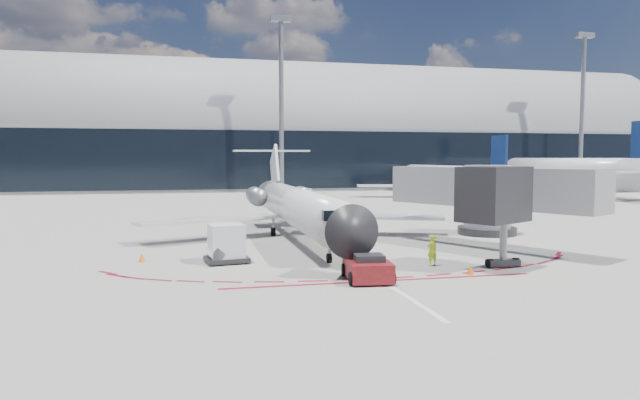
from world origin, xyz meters
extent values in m
plane|color=slate|center=(0.00, 0.00, 0.00)|extent=(260.00, 260.00, 0.00)
cube|color=silver|center=(0.00, 2.00, 0.01)|extent=(0.25, 40.00, 0.01)
cube|color=maroon|center=(0.00, -11.50, 0.01)|extent=(14.00, 0.25, 0.01)
cube|color=gray|center=(0.00, 65.00, 5.00)|extent=(150.00, 24.00, 10.00)
cylinder|color=gray|center=(0.00, 65.00, 10.00)|extent=(150.00, 24.00, 24.00)
cube|color=black|center=(0.00, 52.95, 5.00)|extent=(150.00, 0.20, 9.00)
cube|color=gray|center=(9.00, -4.50, 3.60)|extent=(8.22, 12.61, 2.30)
cube|color=black|center=(5.95, -10.24, 3.60)|extent=(3.86, 3.44, 2.60)
cylinder|color=slate|center=(6.75, -9.84, 1.20)|extent=(0.36, 0.36, 2.40)
cube|color=black|center=(6.75, -9.84, 0.22)|extent=(1.60, 0.60, 0.30)
cylinder|color=gray|center=(12.05, 1.24, 2.40)|extent=(3.20, 3.20, 4.80)
cylinder|color=black|center=(12.05, 1.24, 0.25)|extent=(4.00, 4.00, 0.50)
cylinder|color=slate|center=(5.00, 48.00, 12.50)|extent=(0.70, 0.70, 25.00)
cylinder|color=slate|center=(55.00, 48.00, 12.50)|extent=(0.70, 0.70, 25.00)
cylinder|color=silver|center=(-1.23, 1.41, 2.12)|extent=(2.43, 19.81, 2.43)
cone|color=black|center=(-1.23, -9.75, 2.12)|extent=(2.43, 2.52, 2.43)
cone|color=silver|center=(-1.23, 12.93, 2.12)|extent=(2.43, 3.24, 2.43)
cube|color=black|center=(-1.23, -8.31, 2.61)|extent=(1.53, 1.26, 0.50)
cube|color=silver|center=(-6.81, 2.76, 1.31)|extent=(9.64, 5.72, 0.28)
cube|color=silver|center=(4.35, 2.76, 1.31)|extent=(9.64, 5.72, 0.28)
cube|color=silver|center=(-1.23, 12.03, 4.28)|extent=(0.23, 4.22, 4.30)
cube|color=silver|center=(-1.23, 13.92, 5.90)|extent=(6.48, 1.44, 0.14)
cylinder|color=slate|center=(-3.08, 9.33, 2.34)|extent=(1.35, 3.06, 1.35)
cylinder|color=slate|center=(0.61, 9.33, 2.34)|extent=(1.35, 3.06, 1.35)
cylinder|color=black|center=(-1.23, -6.87, 0.25)|extent=(0.20, 0.50, 0.50)
cylinder|color=black|center=(-2.58, 3.66, 0.29)|extent=(0.27, 0.58, 0.58)
cylinder|color=black|center=(0.12, 3.66, 0.29)|extent=(0.27, 0.58, 0.58)
cylinder|color=slate|center=(-1.23, -6.87, 0.50)|extent=(0.16, 0.16, 0.99)
cube|color=#530E0B|center=(-0.57, -11.18, 0.49)|extent=(2.07, 3.02, 0.80)
cube|color=black|center=(-0.59, -11.45, 1.02)|extent=(1.35, 1.19, 0.31)
cylinder|color=slate|center=(-0.35, -9.24, 0.31)|extent=(0.34, 2.31, 0.09)
cylinder|color=black|center=(-1.51, -12.06, 0.28)|extent=(0.31, 0.59, 0.57)
cylinder|color=black|center=(0.17, -12.25, 0.28)|extent=(0.31, 0.59, 0.57)
cylinder|color=black|center=(-1.30, -10.12, 0.28)|extent=(0.31, 0.59, 0.57)
cylinder|color=black|center=(0.38, -10.30, 0.28)|extent=(0.31, 0.59, 0.57)
imported|color=#AED816|center=(3.52, -8.75, 0.78)|extent=(0.64, 0.49, 1.56)
cube|color=black|center=(-6.29, -5.66, 0.19)|extent=(2.32, 2.05, 0.23)
cube|color=silver|center=(-6.29, -5.66, 1.13)|extent=(1.87, 1.79, 1.67)
cylinder|color=black|center=(-7.02, -6.45, 0.10)|extent=(0.13, 0.22, 0.21)
cylinder|color=black|center=(-5.37, -6.21, 0.10)|extent=(0.13, 0.22, 0.21)
cylinder|color=black|center=(-7.22, -5.11, 0.10)|extent=(0.13, 0.22, 0.21)
cylinder|color=black|center=(-5.56, -4.87, 0.10)|extent=(0.13, 0.22, 0.21)
cone|color=orange|center=(-10.50, -4.43, 0.24)|extent=(0.34, 0.34, 0.47)
cone|color=orange|center=(4.37, -11.08, 0.22)|extent=(0.32, 0.32, 0.44)
camera|label=1|loc=(-8.00, -34.57, 5.33)|focal=32.00mm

